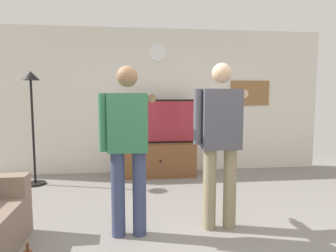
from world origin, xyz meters
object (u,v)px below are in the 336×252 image
at_px(person_standing_nearer_lamp, 128,141).
at_px(person_standing_nearer_couch, 220,136).
at_px(tv_stand, 159,159).
at_px(floor_lamp, 32,104).
at_px(television, 159,121).
at_px(wall_clock, 157,53).
at_px(framed_picture, 250,93).

relative_size(person_standing_nearer_lamp, person_standing_nearer_couch, 0.97).
bearing_deg(person_standing_nearer_lamp, tv_stand, 77.43).
relative_size(floor_lamp, person_standing_nearer_couch, 1.03).
xyz_separation_m(floor_lamp, person_standing_nearer_couch, (2.54, -1.88, -0.30)).
distance_m(tv_stand, television, 0.69).
distance_m(floor_lamp, person_standing_nearer_couch, 3.18).
distance_m(television, wall_clock, 1.29).
relative_size(framed_picture, person_standing_nearer_lamp, 0.44).
height_order(tv_stand, framed_picture, framed_picture).
distance_m(wall_clock, floor_lamp, 2.35).
bearing_deg(floor_lamp, television, 10.28).
distance_m(framed_picture, floor_lamp, 3.94).
xyz_separation_m(wall_clock, framed_picture, (1.82, 0.00, -0.74)).
distance_m(television, person_standing_nearer_lamp, 2.37).
bearing_deg(person_standing_nearer_couch, person_standing_nearer_lamp, -176.79).
relative_size(television, person_standing_nearer_couch, 0.75).
height_order(floor_lamp, person_standing_nearer_lamp, floor_lamp).
height_order(framed_picture, person_standing_nearer_couch, person_standing_nearer_couch).
bearing_deg(television, framed_picture, 7.79).
bearing_deg(framed_picture, television, -172.21).
bearing_deg(person_standing_nearer_lamp, television, 77.67).
xyz_separation_m(television, person_standing_nearer_lamp, (-0.51, -2.32, -0.00)).
height_order(tv_stand, person_standing_nearer_lamp, person_standing_nearer_lamp).
relative_size(tv_stand, framed_picture, 1.67).
xyz_separation_m(tv_stand, person_standing_nearer_couch, (0.47, -2.21, 0.72)).
distance_m(tv_stand, person_standing_nearer_lamp, 2.43).
relative_size(wall_clock, person_standing_nearer_couch, 0.18).
height_order(wall_clock, person_standing_nearer_lamp, wall_clock).
distance_m(television, person_standing_nearer_couch, 2.31).
xyz_separation_m(wall_clock, floor_lamp, (-2.07, -0.62, -0.94)).
height_order(person_standing_nearer_lamp, person_standing_nearer_couch, person_standing_nearer_couch).
height_order(framed_picture, person_standing_nearer_lamp, framed_picture).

